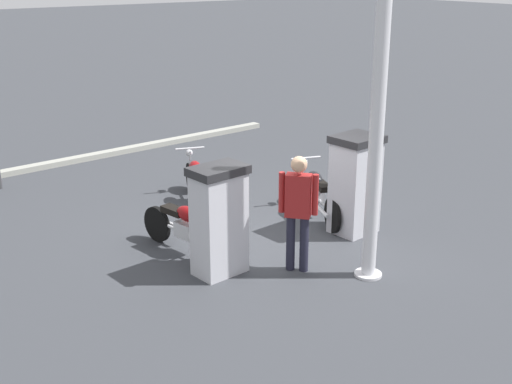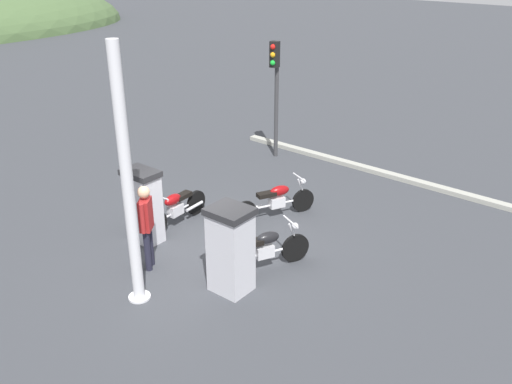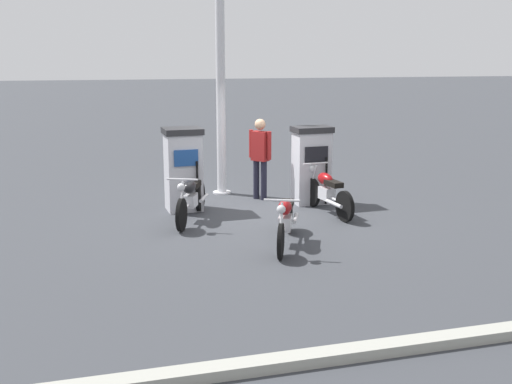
# 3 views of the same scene
# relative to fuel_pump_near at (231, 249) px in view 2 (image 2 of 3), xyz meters

# --- Properties ---
(ground_plane) EXTENTS (120.00, 120.00, 0.00)m
(ground_plane) POSITION_rel_fuel_pump_near_xyz_m (0.57, 1.33, -0.84)
(ground_plane) COLOR #383A3F
(fuel_pump_near) EXTENTS (0.72, 0.81, 1.66)m
(fuel_pump_near) POSITION_rel_fuel_pump_near_xyz_m (0.00, 0.00, 0.00)
(fuel_pump_near) COLOR silver
(fuel_pump_near) RESTS_ON ground
(fuel_pump_far) EXTENTS (0.60, 0.84, 1.62)m
(fuel_pump_far) POSITION_rel_fuel_pump_near_xyz_m (0.00, 2.67, -0.02)
(fuel_pump_far) COLOR silver
(fuel_pump_far) RESTS_ON ground
(motorcycle_near_pump) EXTENTS (1.97, 0.91, 0.94)m
(motorcycle_near_pump) POSITION_rel_fuel_pump_near_xyz_m (0.90, 0.04, -0.39)
(motorcycle_near_pump) COLOR black
(motorcycle_near_pump) RESTS_ON ground
(motorcycle_far_pump) EXTENTS (1.90, 0.58, 0.93)m
(motorcycle_far_pump) POSITION_rel_fuel_pump_near_xyz_m (0.88, 2.72, -0.40)
(motorcycle_far_pump) COLOR black
(motorcycle_far_pump) RESTS_ON ground
(motorcycle_extra) EXTENTS (1.97, 0.92, 0.92)m
(motorcycle_extra) POSITION_rel_fuel_pump_near_xyz_m (2.75, 1.38, -0.39)
(motorcycle_extra) COLOR black
(motorcycle_extra) RESTS_ON ground
(attendant_person) EXTENTS (0.49, 0.44, 1.74)m
(attendant_person) POSITION_rel_fuel_pump_near_xyz_m (-0.60, 1.70, 0.16)
(attendant_person) COLOR #1E1E2D
(attendant_person) RESTS_ON ground
(roadside_traffic_light) EXTENTS (0.39, 0.28, 3.43)m
(roadside_traffic_light) POSITION_rel_fuel_pump_near_xyz_m (5.73, 4.14, 1.52)
(roadside_traffic_light) COLOR #38383A
(roadside_traffic_light) RESTS_ON ground
(canopy_support_pole) EXTENTS (0.40, 0.40, 4.55)m
(canopy_support_pole) POSITION_rel_fuel_pump_near_xyz_m (-1.35, 0.99, 1.36)
(canopy_support_pole) COLOR silver
(canopy_support_pole) RESTS_ON ground
(road_edge_kerb) EXTENTS (0.79, 8.91, 0.12)m
(road_edge_kerb) POSITION_rel_fuel_pump_near_xyz_m (6.73, 1.33, -0.78)
(road_edge_kerb) COLOR #9E9E93
(road_edge_kerb) RESTS_ON ground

